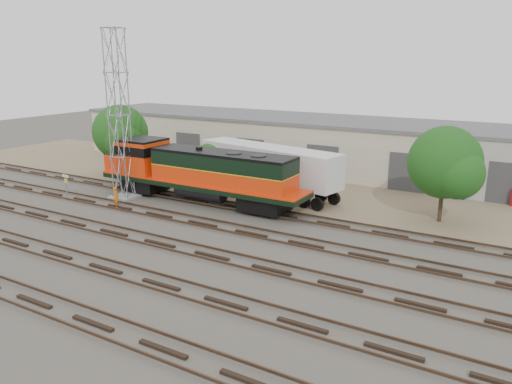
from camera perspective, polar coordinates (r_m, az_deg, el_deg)
The scene contains 13 objects.
ground at distance 34.24m, azimuth -7.63°, elevation -4.42°, with size 140.00×140.00×0.00m, color #47423A.
dirt_strip at distance 46.43m, azimuth 3.78°, elevation 0.88°, with size 80.00×16.00×0.02m, color #726047.
tracks at distance 32.06m, azimuth -10.94°, elevation -5.78°, with size 80.00×20.40×0.28m.
warehouse at distance 52.99m, azimuth 7.78°, elevation 5.46°, with size 58.40×10.40×5.30m.
locomotive at distance 40.36m, azimuth -6.81°, elevation 2.35°, with size 18.59×3.26×4.47m.
signal_tower at distance 42.07m, azimuth -15.38°, elevation 8.13°, with size 2.01×2.01×13.62m.
sign_post at distance 43.61m, azimuth -20.90°, elevation 1.06°, with size 0.89×0.20×2.21m.
worker at distance 40.38m, azimuth -15.69°, elevation -0.58°, with size 0.62×0.41×1.70m, color orange.
semi_trailer at distance 42.12m, azimuth 1.77°, elevation 3.10°, with size 13.82×5.40×4.17m.
dumpster_blue at distance 45.26m, azimuth 22.06°, elevation 0.39°, with size 1.60×1.50×1.50m, color navy.
tree_west at distance 50.60m, azimuth -15.18°, elevation 6.40°, with size 5.64×5.37×7.03m.
tree_mid at distance 45.63m, azimuth -4.82°, elevation 2.86°, with size 4.44×4.22×4.22m.
tree_east at distance 36.91m, azimuth 21.09°, elevation 2.87°, with size 5.34×5.08×6.86m.
Camera 1 is at (20.12, -25.30, 11.29)m, focal length 35.00 mm.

